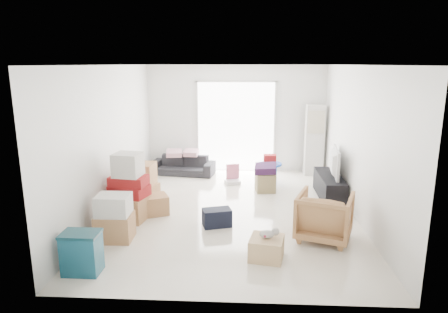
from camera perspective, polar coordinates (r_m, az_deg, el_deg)
room_shell at (r=7.29m, az=1.15°, el=2.27°), size 4.98×6.48×3.18m
sliding_door at (r=10.24m, az=1.72°, el=4.81°), size 2.10×0.04×2.33m
ac_tower at (r=10.12m, az=12.77°, el=2.28°), size 0.45×0.30×1.75m
tv_console at (r=8.58m, az=14.83°, el=-4.16°), size 0.43×1.43×0.48m
television at (r=8.50m, az=14.94°, el=-2.20°), size 0.69×1.05×0.13m
sofa at (r=10.07m, az=-5.93°, el=-0.81°), size 1.63×0.68×0.62m
pillow_left at (r=9.98m, az=-7.15°, el=1.22°), size 0.44×0.37×0.13m
pillow_right at (r=10.00m, az=-4.73°, el=1.24°), size 0.35×0.29×0.11m
armchair at (r=6.53m, az=14.17°, el=-7.97°), size 1.02×0.99×0.83m
storage_bins at (r=5.74m, az=-19.65°, el=-12.81°), size 0.50×0.35×0.57m
box_stack_a at (r=6.57m, az=-15.41°, el=-8.53°), size 0.57×0.47×0.74m
box_stack_b at (r=7.29m, az=-13.37°, el=-4.80°), size 0.75×0.69×1.21m
box_stack_c at (r=8.02m, az=-11.59°, el=-3.94°), size 0.65×0.58×0.84m
loose_box at (r=7.56m, az=-9.72°, el=-6.76°), size 0.56×0.56×0.35m
duffel_bag at (r=6.91m, az=-1.02°, el=-8.72°), size 0.54×0.41×0.30m
ottoman at (r=8.76m, az=5.90°, el=-3.67°), size 0.46×0.46×0.41m
blanket at (r=8.68m, az=5.95°, el=-1.94°), size 0.48×0.48×0.14m
kids_table at (r=9.27m, az=6.54°, el=-0.91°), size 0.56×0.56×0.68m
toy_walker at (r=9.32m, az=1.23°, el=-3.09°), size 0.40×0.37×0.44m
wood_crate at (r=5.88m, az=6.09°, el=-12.86°), size 0.54×0.54×0.31m
plush_bunny at (r=5.79m, az=6.45°, el=-10.88°), size 0.29×0.17×0.14m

